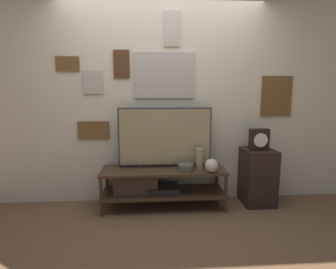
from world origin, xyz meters
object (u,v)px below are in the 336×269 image
Objects in this scene: mantel_clock at (259,139)px; television at (165,137)px; vase_wide_bowl at (186,167)px; vase_tall_ceramic at (200,159)px; vase_round_glass at (211,166)px.

television is at bearing 175.19° from mantel_clock.
vase_wide_bowl is 0.73× the size of vase_tall_ceramic.
vase_wide_bowl is 0.71× the size of mantel_clock.
vase_round_glass is at bearing -52.01° from vase_tall_ceramic.
vase_wide_bowl is (-0.29, 0.09, -0.04)m from vase_round_glass.
mantel_clock is (0.74, 0.03, 0.22)m from vase_tall_ceramic.
vase_wide_bowl is (0.23, -0.18, -0.34)m from television.
vase_tall_ceramic is at bearing 127.99° from vase_round_glass.
television reaches higher than vase_wide_bowl.
vase_tall_ceramic is (0.18, 0.06, 0.09)m from vase_wide_bowl.
vase_round_glass is at bearing -164.72° from mantel_clock.
television is at bearing 142.71° from vase_wide_bowl.
vase_tall_ceramic is at bearing 17.45° from vase_wide_bowl.
vase_round_glass is 0.60× the size of mantel_clock.
mantel_clock is (0.62, 0.17, 0.27)m from vase_round_glass.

